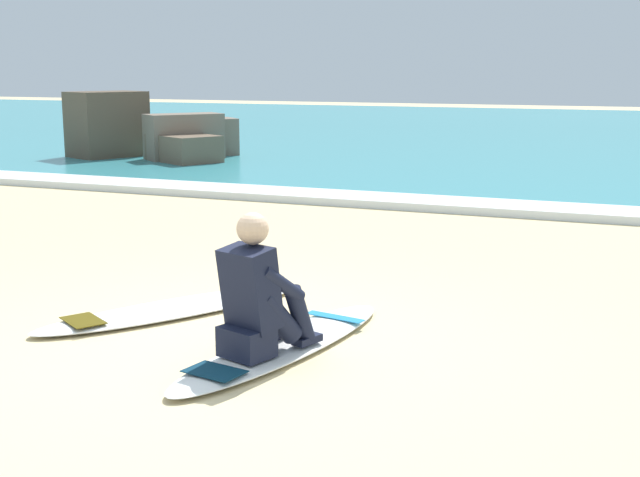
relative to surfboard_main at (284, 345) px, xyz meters
name	(u,v)px	position (x,y,z in m)	size (l,w,h in m)	color
ground_plane	(222,347)	(-0.43, -0.10, -0.04)	(80.00, 80.00, 0.00)	beige
sea	(560,134)	(-0.43, 20.09, 0.01)	(80.00, 28.00, 0.10)	teal
breaking_foam	(444,204)	(-0.43, 6.39, 0.02)	(80.00, 0.90, 0.11)	white
surfboard_main	(284,345)	(0.00, 0.00, 0.00)	(0.97, 2.41, 0.08)	white
surfer_seated	(259,299)	(-0.04, -0.30, 0.40)	(0.54, 0.77, 0.95)	black
surfboard_spare_near	(172,309)	(-1.20, 0.49, 0.00)	(1.65, 2.24, 0.08)	white
rock_outcrop_distant	(152,135)	(-7.42, 9.85, 0.52)	(3.59, 2.70, 1.44)	brown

